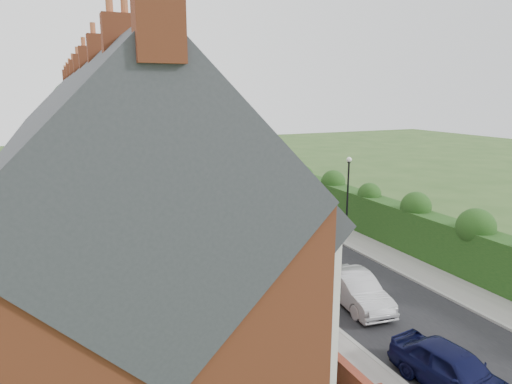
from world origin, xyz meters
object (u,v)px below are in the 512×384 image
lamppost (348,187)px  car_silver_b (273,240)px  car_navy (454,370)px  car_silver_a (355,289)px  car_red (192,191)px  horse_cart (259,197)px  car_white (235,217)px  horse (271,208)px  car_grey (168,170)px  car_green (212,198)px  car_beige (166,175)px

lamppost → car_silver_b: lamppost is taller
car_navy → car_silver_b: car_silver_b is taller
lamppost → car_silver_a: size_ratio=1.20×
car_red → horse_cart: bearing=-53.0°
car_navy → car_red: bearing=82.6°
car_silver_b → car_white: size_ratio=1.17×
car_silver_a → car_white: 13.01m
car_silver_b → car_white: (-0.08, 5.60, -0.08)m
car_red → horse_cart: size_ratio=1.42×
car_silver_a → car_red: bearing=98.3°
car_silver_a → horse_cart: 16.18m
car_red → horse: bearing=-59.2°
car_navy → car_grey: bearing=81.6°
car_silver_b → car_red: bearing=88.1°
lamppost → car_green: 12.34m
car_navy → horse: bearing=72.7°
lamppost → car_grey: (-5.00, 26.25, -2.64)m
horse → car_beige: bearing=-66.9°
horse → horse_cart: 2.07m
car_silver_b → car_grey: 26.63m
car_beige → car_grey: size_ratio=1.07×
car_grey → horse: 20.33m
car_silver_a → car_grey: (0.00, 34.03, -0.06)m
lamppost → car_navy: bearing=-112.7°
lamppost → horse_cart: 8.73m
car_silver_b → car_grey: car_silver_b is taller
lamppost → horse: 6.97m
car_white → horse: size_ratio=2.45×
car_white → horse_cart: size_ratio=1.68×
car_silver_b → horse_cart: bearing=66.9°
car_grey → horse_cart: (2.74, -18.09, 0.49)m
car_green → car_red: (-0.56, 3.61, -0.14)m
car_navy → car_white: car_navy is taller
lamppost → car_silver_a: bearing=-122.7°
car_grey → car_green: bearing=-99.3°
car_white → car_beige: 17.76m
car_white → horse: (3.12, 0.89, 0.13)m
car_silver_b → car_green: size_ratio=1.19×
car_beige → horse_cart: 15.28m
car_white → car_grey: 21.03m
car_red → car_silver_a: bearing=-79.7°
car_navy → car_silver_a: size_ratio=0.96×
car_grey → horse: horse is taller
car_navy → car_red: (0.04, 28.33, -0.06)m
car_navy → horse_cart: bearing=73.6°
lamppost → car_navy: (-5.76, -13.80, -2.59)m
car_green → car_red: 3.66m
car_grey → horse: bearing=-90.9°
car_white → horse: bearing=27.9°
car_navy → car_white: size_ratio=0.89×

